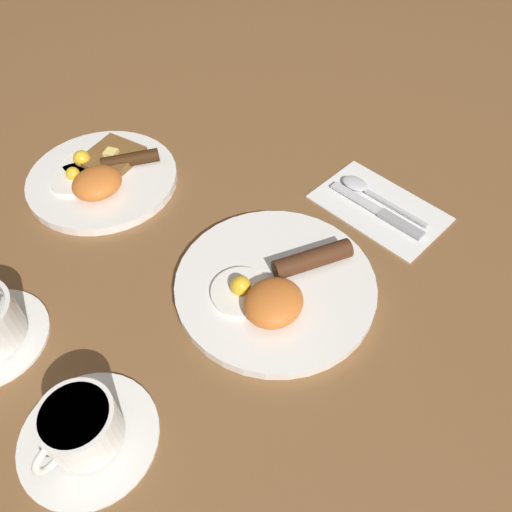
{
  "coord_description": "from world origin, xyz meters",
  "views": [
    {
      "loc": [
        -0.33,
        -0.25,
        0.56
      ],
      "look_at": [
        0.01,
        0.04,
        0.03
      ],
      "focal_mm": 35.0,
      "sensor_mm": 36.0,
      "label": 1
    }
  ],
  "objects_px": {
    "breakfast_plate_far": "(102,176)",
    "breakfast_plate_near": "(276,286)",
    "teacup_near": "(83,430)",
    "knife": "(381,212)",
    "spoon": "(364,189)"
  },
  "relations": [
    {
      "from": "teacup_near",
      "to": "knife",
      "type": "xyz_separation_m",
      "value": [
        0.52,
        -0.07,
        -0.02
      ]
    },
    {
      "from": "teacup_near",
      "to": "knife",
      "type": "relative_size",
      "value": 0.93
    },
    {
      "from": "teacup_near",
      "to": "breakfast_plate_near",
      "type": "bearing_deg",
      "value": -6.3
    },
    {
      "from": "knife",
      "to": "spoon",
      "type": "height_order",
      "value": "spoon"
    },
    {
      "from": "teacup_near",
      "to": "spoon",
      "type": "xyz_separation_m",
      "value": [
        0.54,
        -0.02,
        -0.02
      ]
    },
    {
      "from": "breakfast_plate_far",
      "to": "spoon",
      "type": "height_order",
      "value": "breakfast_plate_far"
    },
    {
      "from": "breakfast_plate_near",
      "to": "breakfast_plate_far",
      "type": "xyz_separation_m",
      "value": [
        -0.01,
        0.36,
        0.0
      ]
    },
    {
      "from": "breakfast_plate_far",
      "to": "teacup_near",
      "type": "bearing_deg",
      "value": -130.8
    },
    {
      "from": "breakfast_plate_near",
      "to": "teacup_near",
      "type": "relative_size",
      "value": 1.77
    },
    {
      "from": "breakfast_plate_far",
      "to": "breakfast_plate_near",
      "type": "bearing_deg",
      "value": -88.4
    },
    {
      "from": "teacup_near",
      "to": "knife",
      "type": "distance_m",
      "value": 0.52
    },
    {
      "from": "breakfast_plate_far",
      "to": "spoon",
      "type": "bearing_deg",
      "value": -52.94
    },
    {
      "from": "breakfast_plate_near",
      "to": "breakfast_plate_far",
      "type": "bearing_deg",
      "value": 91.6
    },
    {
      "from": "breakfast_plate_far",
      "to": "teacup_near",
      "type": "height_order",
      "value": "teacup_near"
    },
    {
      "from": "breakfast_plate_far",
      "to": "teacup_near",
      "type": "distance_m",
      "value": 0.43
    }
  ]
}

